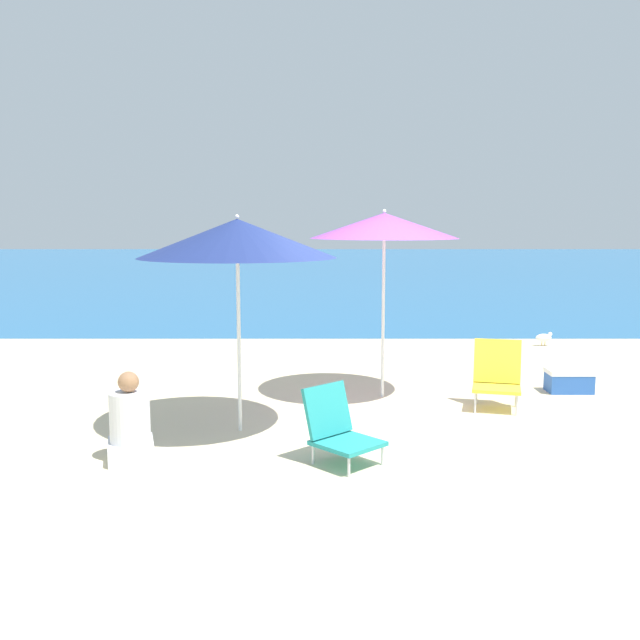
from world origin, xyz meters
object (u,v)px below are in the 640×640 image
object	(u,v)px
seagull	(547,338)
beach_chair_yellow	(500,375)
beach_chair_teal	(341,428)
beach_umbrella_purple	(387,226)
person_seated_near	(133,425)
cooler_box	(572,381)
beach_umbrella_navy	(240,238)

from	to	relation	value
seagull	beach_chair_yellow	bearing A→B (deg)	-114.10
beach_chair_teal	beach_umbrella_purple	bearing A→B (deg)	32.00
beach_chair_yellow	beach_chair_teal	world-z (taller)	beach_chair_yellow
person_seated_near	cooler_box	world-z (taller)	person_seated_near
beach_umbrella_navy	beach_chair_yellow	xyz separation A→B (m)	(2.72, 0.88, -1.50)
beach_chair_teal	beach_chair_yellow	bearing A→B (deg)	1.19
cooler_box	person_seated_near	bearing A→B (deg)	-152.11
beach_umbrella_navy	cooler_box	size ratio (longest dim) A/B	3.96
beach_chair_teal	seagull	size ratio (longest dim) A/B	2.76
person_seated_near	seagull	world-z (taller)	person_seated_near
beach_umbrella_navy	seagull	xyz separation A→B (m)	(4.47, 4.79, -1.73)
beach_umbrella_purple	beach_chair_yellow	size ratio (longest dim) A/B	2.94
beach_umbrella_purple	person_seated_near	bearing A→B (deg)	-136.86
person_seated_near	seagull	bearing A→B (deg)	31.28
beach_umbrella_navy	cooler_box	bearing A→B (deg)	22.92
beach_umbrella_navy	beach_umbrella_purple	bearing A→B (deg)	41.98
person_seated_near	seagull	xyz separation A→B (m)	(5.31, 5.64, -0.16)
person_seated_near	cooler_box	size ratio (longest dim) A/B	1.46
beach_umbrella_navy	cooler_box	world-z (taller)	beach_umbrella_navy
beach_chair_yellow	beach_chair_teal	size ratio (longest dim) A/B	0.99
beach_umbrella_navy	beach_chair_teal	size ratio (longest dim) A/B	2.82
beach_umbrella_navy	seagull	distance (m)	6.77
beach_umbrella_purple	beach_chair_teal	distance (m)	2.87
beach_chair_yellow	seagull	xyz separation A→B (m)	(1.75, 3.90, -0.23)
beach_chair_yellow	cooler_box	bearing A→B (deg)	48.15
beach_umbrella_purple	beach_umbrella_navy	size ratio (longest dim) A/B	1.03
person_seated_near	beach_umbrella_purple	bearing A→B (deg)	27.72
beach_umbrella_navy	seagull	bearing A→B (deg)	46.99
beach_umbrella_purple	person_seated_near	world-z (taller)	beach_umbrella_purple
seagull	beach_umbrella_purple	bearing A→B (deg)	-130.77
beach_chair_teal	cooler_box	distance (m)	3.78
seagull	beach_umbrella_navy	bearing A→B (deg)	-133.01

